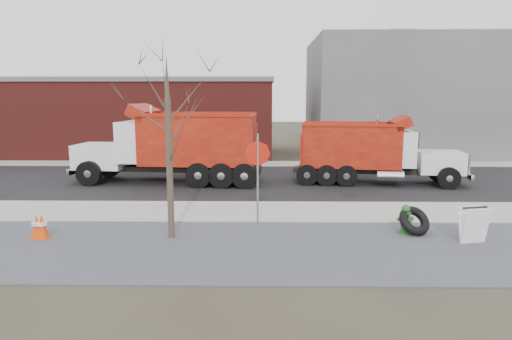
{
  "coord_description": "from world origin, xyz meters",
  "views": [
    {
      "loc": [
        -0.58,
        -15.22,
        4.02
      ],
      "look_at": [
        -0.82,
        1.08,
        1.4
      ],
      "focal_mm": 32.0,
      "sensor_mm": 36.0,
      "label": 1
    }
  ],
  "objects_px": {
    "stop_sign": "(258,163)",
    "sandwich_board": "(474,225)",
    "dump_truck_red_a": "(370,150)",
    "truck_tire": "(414,221)",
    "fire_hydrant": "(405,220)",
    "dump_truck_red_b": "(175,144)"
  },
  "relations": [
    {
      "from": "sandwich_board",
      "to": "dump_truck_red_a",
      "type": "relative_size",
      "value": 0.13
    },
    {
      "from": "dump_truck_red_a",
      "to": "dump_truck_red_b",
      "type": "height_order",
      "value": "dump_truck_red_b"
    },
    {
      "from": "fire_hydrant",
      "to": "stop_sign",
      "type": "xyz_separation_m",
      "value": [
        -4.39,
        0.95,
        1.56
      ]
    },
    {
      "from": "truck_tire",
      "to": "sandwich_board",
      "type": "bearing_deg",
      "value": -31.95
    },
    {
      "from": "dump_truck_red_a",
      "to": "stop_sign",
      "type": "bearing_deg",
      "value": -118.98
    },
    {
      "from": "stop_sign",
      "to": "sandwich_board",
      "type": "xyz_separation_m",
      "value": [
        5.96,
        -1.89,
        -1.42
      ]
    },
    {
      "from": "truck_tire",
      "to": "dump_truck_red_a",
      "type": "height_order",
      "value": "dump_truck_red_a"
    },
    {
      "from": "dump_truck_red_b",
      "to": "dump_truck_red_a",
      "type": "bearing_deg",
      "value": -175.57
    },
    {
      "from": "dump_truck_red_a",
      "to": "truck_tire",
      "type": "bearing_deg",
      "value": -86.34
    },
    {
      "from": "truck_tire",
      "to": "stop_sign",
      "type": "bearing_deg",
      "value": 167.13
    },
    {
      "from": "truck_tire",
      "to": "stop_sign",
      "type": "distance_m",
      "value": 4.98
    },
    {
      "from": "stop_sign",
      "to": "dump_truck_red_b",
      "type": "xyz_separation_m",
      "value": [
        -3.92,
        6.98,
        -0.1
      ]
    },
    {
      "from": "stop_sign",
      "to": "dump_truck_red_a",
      "type": "xyz_separation_m",
      "value": [
        5.16,
        6.98,
        -0.36
      ]
    },
    {
      "from": "fire_hydrant",
      "to": "dump_truck_red_a",
      "type": "distance_m",
      "value": 8.05
    },
    {
      "from": "stop_sign",
      "to": "sandwich_board",
      "type": "relative_size",
      "value": 2.81
    },
    {
      "from": "truck_tire",
      "to": "sandwich_board",
      "type": "xyz_separation_m",
      "value": [
        1.34,
        -0.84,
        0.13
      ]
    },
    {
      "from": "truck_tire",
      "to": "dump_truck_red_b",
      "type": "relative_size",
      "value": 0.13
    },
    {
      "from": "dump_truck_red_a",
      "to": "dump_truck_red_b",
      "type": "bearing_deg",
      "value": -172.52
    },
    {
      "from": "stop_sign",
      "to": "dump_truck_red_b",
      "type": "bearing_deg",
      "value": 131.55
    },
    {
      "from": "fire_hydrant",
      "to": "dump_truck_red_b",
      "type": "distance_m",
      "value": 11.58
    },
    {
      "from": "sandwich_board",
      "to": "dump_truck_red_a",
      "type": "distance_m",
      "value": 8.97
    },
    {
      "from": "dump_truck_red_a",
      "to": "sandwich_board",
      "type": "bearing_deg",
      "value": -77.31
    }
  ]
}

